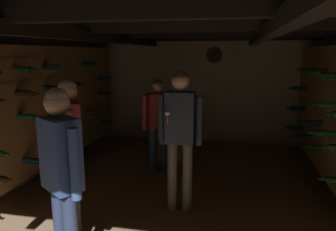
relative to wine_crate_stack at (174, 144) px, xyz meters
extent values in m
plane|color=#8C7051|center=(0.31, -1.80, -0.30)|extent=(8.40, 8.40, 0.00)
cube|color=tan|center=(0.31, 1.43, 0.88)|extent=(4.72, 0.06, 2.35)
cube|color=tan|center=(-2.02, -1.80, 0.88)|extent=(0.06, 6.40, 2.35)
cube|color=black|center=(0.31, -1.80, 2.08)|extent=(4.72, 6.52, 0.06)
cube|color=black|center=(0.31, -3.20, 1.96)|extent=(4.60, 0.14, 0.16)
cube|color=black|center=(0.31, -1.80, 1.96)|extent=(4.60, 0.14, 0.16)
cube|color=black|center=(0.31, -0.40, 1.96)|extent=(4.60, 0.14, 0.16)
cube|color=black|center=(0.31, 1.00, 1.96)|extent=(4.60, 0.14, 0.16)
cube|color=black|center=(-0.72, -1.80, 1.85)|extent=(0.12, 6.40, 0.12)
cube|color=black|center=(1.35, -1.80, 1.85)|extent=(0.12, 6.40, 0.12)
cylinder|color=white|center=(0.59, 1.38, 1.61)|extent=(0.32, 0.02, 0.32)
cylinder|color=#2D2314|center=(0.59, 1.37, 1.61)|extent=(0.34, 0.01, 0.34)
cube|color=black|center=(0.59, 1.36, 1.61)|extent=(0.10, 0.01, 0.07)
cube|color=black|center=(0.59, 1.36, 1.61)|extent=(0.03, 0.01, 0.17)
cube|color=olive|center=(-1.83, -1.65, 0.85)|extent=(0.32, 5.50, 1.80)
cylinder|color=black|center=(-1.39, -2.58, 0.25)|extent=(0.07, 0.03, 0.03)
cylinder|color=#0F2838|center=(-1.57, -1.95, 0.25)|extent=(0.28, 0.07, 0.07)
cylinder|color=#0F2838|center=(-1.39, -1.95, 0.25)|extent=(0.07, 0.03, 0.03)
cylinder|color=#0F2838|center=(-1.57, -1.36, 0.25)|extent=(0.28, 0.07, 0.07)
cylinder|color=#0F2838|center=(-1.39, -1.36, 0.25)|extent=(0.07, 0.03, 0.03)
cylinder|color=#143819|center=(-1.57, -0.12, 0.25)|extent=(0.28, 0.07, 0.07)
cylinder|color=#143819|center=(-1.39, -0.12, 0.25)|extent=(0.07, 0.03, 0.03)
cylinder|color=#194723|center=(-1.57, 0.47, 0.25)|extent=(0.28, 0.07, 0.07)
cylinder|color=#194723|center=(-1.39, 0.47, 0.25)|extent=(0.07, 0.03, 0.03)
cylinder|color=#194723|center=(-1.39, -2.57, 0.55)|extent=(0.07, 0.03, 0.03)
cylinder|color=#194723|center=(-1.57, -0.75, 0.55)|extent=(0.28, 0.07, 0.07)
cylinder|color=#194723|center=(-1.39, -0.75, 0.55)|extent=(0.07, 0.03, 0.03)
cylinder|color=#143819|center=(-1.57, -0.12, 0.55)|extent=(0.28, 0.07, 0.07)
cylinder|color=#143819|center=(-1.39, -0.12, 0.55)|extent=(0.07, 0.03, 0.03)
cylinder|color=#143819|center=(-1.57, 0.50, 0.55)|extent=(0.28, 0.07, 0.07)
cylinder|color=#143819|center=(-1.39, 0.50, 0.55)|extent=(0.07, 0.03, 0.03)
cylinder|color=#194723|center=(-1.57, -1.97, 0.85)|extent=(0.28, 0.07, 0.07)
cylinder|color=#194723|center=(-1.39, -1.97, 0.85)|extent=(0.07, 0.03, 0.03)
cylinder|color=black|center=(-1.57, -1.36, 0.85)|extent=(0.28, 0.07, 0.07)
cylinder|color=black|center=(-1.39, -1.36, 0.85)|extent=(0.07, 0.03, 0.03)
cylinder|color=black|center=(-1.57, 0.47, 0.85)|extent=(0.28, 0.07, 0.07)
cylinder|color=black|center=(-1.39, 0.47, 0.85)|extent=(0.07, 0.03, 0.03)
cylinder|color=black|center=(-1.39, -2.56, 1.15)|extent=(0.07, 0.03, 0.03)
cylinder|color=black|center=(-1.57, -1.96, 1.15)|extent=(0.28, 0.07, 0.07)
cylinder|color=black|center=(-1.39, -1.96, 1.15)|extent=(0.07, 0.03, 0.03)
cylinder|color=#0F2838|center=(-1.57, -1.35, 1.15)|extent=(0.28, 0.07, 0.07)
cylinder|color=#0F2838|center=(-1.39, -1.35, 1.15)|extent=(0.07, 0.03, 0.03)
cylinder|color=black|center=(-1.57, -0.74, 1.15)|extent=(0.28, 0.07, 0.07)
cylinder|color=black|center=(-1.39, -0.74, 1.15)|extent=(0.07, 0.03, 0.03)
cylinder|color=#0F2838|center=(-1.57, 0.48, 1.15)|extent=(0.28, 0.07, 0.07)
cylinder|color=#0F2838|center=(-1.39, 0.48, 1.15)|extent=(0.07, 0.03, 0.03)
cylinder|color=#143819|center=(-1.57, -1.97, 1.45)|extent=(0.28, 0.07, 0.07)
cylinder|color=#143819|center=(-1.39, -1.97, 1.45)|extent=(0.07, 0.03, 0.03)
cylinder|color=#0F2838|center=(-1.57, -1.34, 1.45)|extent=(0.28, 0.07, 0.07)
cylinder|color=#0F2838|center=(-1.39, -1.34, 1.45)|extent=(0.07, 0.03, 0.03)
cylinder|color=#0F2838|center=(-1.57, -0.11, 1.45)|extent=(0.28, 0.07, 0.07)
cylinder|color=#0F2838|center=(-1.39, -0.11, 1.45)|extent=(0.07, 0.03, 0.03)
cube|color=olive|center=(-1.68, -1.65, 0.10)|extent=(0.02, 5.50, 0.02)
cube|color=olive|center=(-1.68, -1.65, 0.40)|extent=(0.02, 5.50, 0.02)
cube|color=olive|center=(-1.68, -1.65, 0.70)|extent=(0.02, 5.50, 0.02)
cube|color=olive|center=(-1.68, -1.65, 1.00)|extent=(0.02, 5.50, 0.02)
cube|color=olive|center=(-1.68, -1.65, 1.30)|extent=(0.02, 5.50, 0.02)
cube|color=olive|center=(-1.68, -1.65, 1.60)|extent=(0.02, 5.50, 0.02)
cylinder|color=#143819|center=(2.02, -1.97, 0.31)|extent=(0.07, 0.03, 0.03)
cylinder|color=#143819|center=(2.19, -0.75, 0.31)|extent=(0.28, 0.07, 0.07)
cylinder|color=#143819|center=(2.02, -0.75, 0.31)|extent=(0.07, 0.03, 0.03)
cylinder|color=#0F2838|center=(2.19, -0.14, 0.31)|extent=(0.28, 0.07, 0.07)
cylinder|color=#0F2838|center=(2.02, -0.14, 0.31)|extent=(0.07, 0.03, 0.03)
cylinder|color=#194723|center=(2.19, 0.50, 0.31)|extent=(0.28, 0.07, 0.07)
cylinder|color=#194723|center=(2.02, 0.50, 0.31)|extent=(0.07, 0.03, 0.03)
cylinder|color=#143819|center=(2.02, -1.96, 0.67)|extent=(0.07, 0.03, 0.03)
cylinder|color=#194723|center=(2.19, -1.34, 0.67)|extent=(0.28, 0.07, 0.07)
cylinder|color=#194723|center=(2.02, -1.34, 0.67)|extent=(0.07, 0.03, 0.03)
cylinder|color=#0F2838|center=(2.19, -0.73, 0.67)|extent=(0.28, 0.07, 0.07)
cylinder|color=#0F2838|center=(2.02, -0.73, 0.67)|extent=(0.07, 0.03, 0.03)
cylinder|color=#0F2838|center=(2.19, 0.47, 0.67)|extent=(0.28, 0.07, 0.07)
cylinder|color=#0F2838|center=(2.02, 0.47, 0.67)|extent=(0.07, 0.03, 0.03)
cylinder|color=#143819|center=(2.02, -1.97, 1.03)|extent=(0.07, 0.03, 0.03)
cylinder|color=#194723|center=(2.19, -1.35, 1.03)|extent=(0.28, 0.07, 0.07)
cylinder|color=#194723|center=(2.02, -1.35, 1.03)|extent=(0.07, 0.03, 0.03)
cylinder|color=#143819|center=(2.19, 0.49, 1.03)|extent=(0.28, 0.07, 0.07)
cylinder|color=#143819|center=(2.02, 0.49, 1.03)|extent=(0.07, 0.03, 0.03)
cylinder|color=#194723|center=(2.02, -1.97, 1.39)|extent=(0.07, 0.03, 0.03)
cylinder|color=#143819|center=(2.19, -1.36, 1.39)|extent=(0.28, 0.07, 0.07)
cylinder|color=#143819|center=(2.02, -1.36, 1.39)|extent=(0.07, 0.03, 0.03)
cylinder|color=#143819|center=(2.19, -0.74, 1.39)|extent=(0.28, 0.07, 0.07)
cylinder|color=#143819|center=(2.02, -0.74, 1.39)|extent=(0.07, 0.03, 0.03)
cylinder|color=#143819|center=(2.19, -0.11, 1.39)|extent=(0.28, 0.07, 0.07)
cylinder|color=#143819|center=(2.02, -0.11, 1.39)|extent=(0.07, 0.03, 0.03)
cube|color=olive|center=(0.00, 0.00, -0.15)|extent=(0.52, 0.34, 0.30)
cube|color=beige|center=(0.00, -0.17, -0.15)|extent=(0.31, 0.01, 0.13)
cube|color=olive|center=(0.00, 0.00, 0.15)|extent=(0.52, 0.34, 0.30)
cube|color=beige|center=(0.00, -0.17, 0.15)|extent=(0.31, 0.01, 0.13)
cylinder|color=#0F2838|center=(0.08, -0.02, 0.41)|extent=(0.08, 0.08, 0.22)
cone|color=#0F2838|center=(0.08, -0.02, 0.53)|extent=(0.08, 0.08, 0.03)
cylinder|color=#0F2838|center=(0.08, -0.02, 0.59)|extent=(0.03, 0.03, 0.08)
cylinder|color=maroon|center=(0.08, -0.02, 0.64)|extent=(0.03, 0.03, 0.02)
cube|color=silver|center=(0.08, -0.06, 0.40)|extent=(0.06, 0.00, 0.10)
cylinder|color=#4C473D|center=(0.52, -1.82, 0.14)|extent=(0.12, 0.12, 0.88)
cylinder|color=#4C473D|center=(0.33, -1.82, 0.14)|extent=(0.12, 0.12, 0.88)
cube|color=#232838|center=(0.43, -1.82, 0.89)|extent=(0.34, 0.22, 0.62)
cylinder|color=#232838|center=(0.66, -1.82, 0.86)|extent=(0.08, 0.08, 0.59)
cylinder|color=#232838|center=(0.20, -1.82, 0.86)|extent=(0.08, 0.08, 0.59)
sphere|color=tan|center=(0.43, -1.82, 1.33)|extent=(0.21, 0.21, 0.21)
sphere|color=brown|center=(0.43, -1.82, 1.35)|extent=(0.20, 0.20, 0.20)
cylinder|color=silver|center=(0.31, -2.00, 0.86)|extent=(0.06, 0.06, 0.01)
cylinder|color=silver|center=(0.31, -2.00, 0.89)|extent=(0.01, 0.01, 0.06)
cone|color=silver|center=(0.31, -2.00, 0.95)|extent=(0.07, 0.07, 0.08)
cylinder|color=maroon|center=(0.31, -2.00, 0.93)|extent=(0.04, 0.04, 0.03)
cylinder|color=#232D4C|center=(-0.22, -0.70, 0.09)|extent=(0.12, 0.12, 0.77)
cylinder|color=#232D4C|center=(-0.08, -0.58, 0.09)|extent=(0.12, 0.12, 0.77)
cube|color=maroon|center=(-0.15, -0.64, 0.75)|extent=(0.40, 0.39, 0.55)
cylinder|color=maroon|center=(-0.32, -0.78, 0.72)|extent=(0.08, 0.08, 0.52)
cylinder|color=maroon|center=(0.03, -0.49, 0.72)|extent=(0.08, 0.08, 0.52)
sphere|color=tan|center=(-0.15, -0.64, 1.13)|extent=(0.19, 0.19, 0.19)
sphere|color=brown|center=(-0.15, -0.64, 1.16)|extent=(0.17, 0.17, 0.17)
cylinder|color=#232D4C|center=(-0.39, -3.19, 0.12)|extent=(0.12, 0.12, 0.85)
cube|color=#334C8C|center=(-0.31, -3.24, 0.85)|extent=(0.40, 0.37, 0.60)
cylinder|color=#334C8C|center=(-0.12, -3.37, 0.82)|extent=(0.08, 0.08, 0.57)
cylinder|color=#334C8C|center=(-0.50, -3.12, 0.82)|extent=(0.08, 0.08, 0.57)
sphere|color=tan|center=(-0.31, -3.24, 1.27)|extent=(0.20, 0.20, 0.20)
sphere|color=#B7B2AD|center=(-0.31, -3.24, 1.29)|extent=(0.19, 0.19, 0.19)
cylinder|color=#4C473D|center=(-0.59, -2.59, 0.12)|extent=(0.12, 0.12, 0.85)
cylinder|color=#4C473D|center=(-0.68, -2.43, 0.12)|extent=(0.12, 0.12, 0.85)
cube|color=maroon|center=(-0.64, -2.51, 0.85)|extent=(0.36, 0.40, 0.60)
cylinder|color=maroon|center=(-0.52, -2.71, 0.82)|extent=(0.08, 0.08, 0.57)
cylinder|color=maroon|center=(-0.75, -2.31, 0.82)|extent=(0.08, 0.08, 0.57)
sphere|color=tan|center=(-0.64, -2.51, 1.27)|extent=(0.20, 0.20, 0.20)
sphere|color=#B7B2AD|center=(-0.64, -2.51, 1.30)|extent=(0.19, 0.19, 0.19)
cylinder|color=silver|center=(-0.85, -2.49, 0.81)|extent=(0.06, 0.06, 0.01)
cylinder|color=silver|center=(-0.85, -2.49, 0.85)|extent=(0.01, 0.01, 0.06)
cone|color=silver|center=(-0.85, -2.49, 0.90)|extent=(0.07, 0.07, 0.08)
cylinder|color=maroon|center=(-0.85, -2.49, 0.89)|extent=(0.04, 0.04, 0.03)
camera|label=1|loc=(1.06, -5.45, 1.66)|focal=33.65mm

